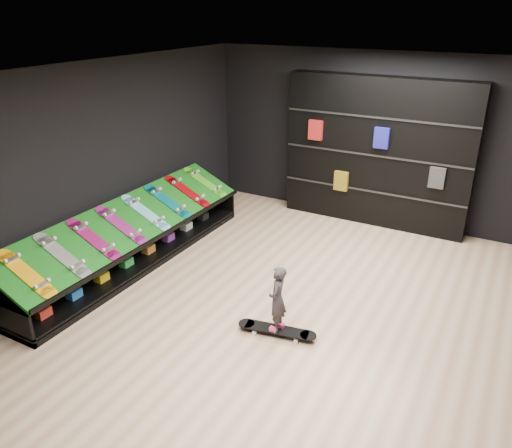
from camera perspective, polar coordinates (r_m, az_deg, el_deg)
The scene contains 18 objects.
floor at distance 6.79m, azimuth 2.92°, elevation -9.18°, with size 6.00×7.00×0.01m, color #D2B08E.
ceiling at distance 5.73m, azimuth 3.57°, elevation 16.83°, with size 6.00×7.00×0.01m, color white.
wall_back at distance 9.24m, azimuth 12.87°, elevation 9.53°, with size 6.00×0.02×3.00m, color black.
wall_front at distance 3.67m, azimuth -22.33°, elevation -15.05°, with size 6.00×0.02×3.00m, color black.
wall_left at distance 7.80m, azimuth -17.15°, elevation 6.44°, with size 0.02×7.00×3.00m, color black.
display_rack at distance 7.95m, azimuth -13.78°, elevation -2.56°, with size 0.90×4.50×0.50m, color black, non-canonical shape.
turf_ramp at distance 7.73m, azimuth -13.83°, elevation 0.42°, with size 1.00×4.50×0.04m, color #0D540E.
back_shelving at distance 9.07m, azimuth 13.66°, elevation 7.90°, with size 3.26×0.38×2.61m, color black.
floor_skateboard at distance 6.21m, azimuth 2.38°, elevation -12.22°, with size 0.98×0.22×0.09m, color black, non-canonical shape.
child at distance 6.04m, azimuth 2.43°, elevation -9.91°, with size 0.19×0.14×0.51m, color black.
display_board_0 at distance 6.60m, azimuth -24.77°, elevation -5.18°, with size 0.98×0.22×0.09m, color yellow, non-canonical shape.
display_board_1 at distance 6.88m, azimuth -21.26°, elevation -3.36°, with size 0.98×0.22×0.09m, color black, non-canonical shape.
display_board_2 at distance 7.20m, azimuth -18.06°, elevation -1.68°, with size 0.98×0.22×0.09m, color #E5198C, non-canonical shape.
display_board_3 at distance 7.53m, azimuth -15.14°, elevation -0.13°, with size 0.98×0.22×0.09m, color #2626BF, non-canonical shape.
display_board_4 at distance 7.90m, azimuth -12.48°, elevation 1.27°, with size 0.98×0.22×0.09m, color #0CB2E5, non-canonical shape.
display_board_5 at distance 8.28m, azimuth -10.06°, elevation 2.55°, with size 0.98×0.22×0.09m, color #0C8C99, non-canonical shape.
display_board_6 at distance 8.68m, azimuth -7.85°, elevation 3.70°, with size 0.98×0.22×0.09m, color red, non-canonical shape.
display_board_7 at distance 9.09m, azimuth -5.83°, elevation 4.75°, with size 0.98×0.22×0.09m, color green, non-canonical shape.
Camera 1 is at (2.44, -5.14, 3.70)m, focal length 35.00 mm.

